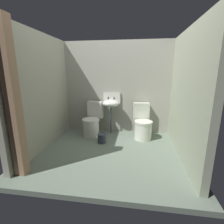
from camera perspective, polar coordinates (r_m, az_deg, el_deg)
name	(u,v)px	position (r m, az deg, el deg)	size (l,w,h in m)	color
ground_plane	(110,152)	(3.36, -0.70, -13.47)	(2.96, 2.59, 0.08)	slate
wall_back	(117,88)	(4.14, 1.78, 8.24)	(2.96, 0.10, 2.20)	gray
wall_left	(44,92)	(3.57, -22.24, 6.34)	(0.10, 2.39, 2.20)	gray
wall_right	(186,95)	(3.19, 23.97, 5.40)	(0.10, 2.39, 2.20)	#949D84
wooden_door_post	(13,102)	(2.64, -30.85, 3.09)	(0.15, 0.15, 2.20)	#977454
toilet_left	(92,122)	(4.01, -6.75, -3.40)	(0.46, 0.64, 0.78)	silver
toilet_right	(142,124)	(3.88, 10.42, -4.13)	(0.47, 0.65, 0.78)	silver
sink	(111,103)	(4.00, -0.34, 3.05)	(0.42, 0.35, 0.99)	#333B47
bucket	(102,138)	(3.62, -3.49, -8.88)	(0.20, 0.20, 0.20)	#333B47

